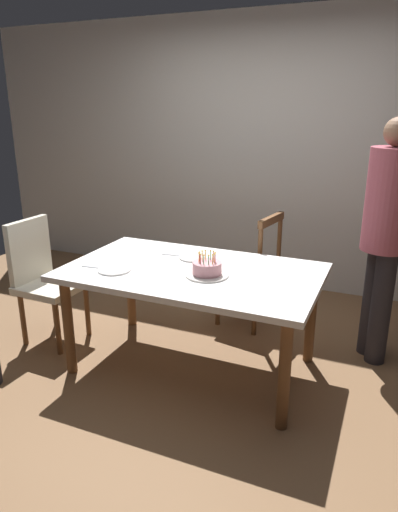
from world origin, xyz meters
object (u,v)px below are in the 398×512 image
(birthday_cake, at_px, (207,270))
(chair_spindle_back, at_px, (250,272))
(plate_far_side, at_px, (194,257))
(plate_near_celebrant, at_px, (114,270))
(chair_upholstered, at_px, (43,274))
(dining_table, at_px, (192,281))
(person_guest, at_px, (386,229))

(birthday_cake, distance_m, chair_spindle_back, 0.94)
(birthday_cake, relative_size, plate_far_side, 1.27)
(plate_near_celebrant, distance_m, chair_upholstered, 0.81)
(dining_table, height_order, plate_near_celebrant, plate_near_celebrant)
(chair_spindle_back, distance_m, person_guest, 1.14)
(plate_near_celebrant, distance_m, chair_spindle_back, 1.24)
(chair_upholstered, bearing_deg, chair_spindle_back, 32.43)
(plate_near_celebrant, height_order, chair_upholstered, chair_upholstered)
(plate_near_celebrant, xyz_separation_m, chair_upholstered, (-0.77, 0.16, -0.20))
(chair_spindle_back, height_order, chair_upholstered, same)
(dining_table, bearing_deg, plate_far_side, 110.46)
(chair_upholstered, xyz_separation_m, person_guest, (2.38, 0.70, 0.44))
(chair_spindle_back, bearing_deg, dining_table, -100.65)
(plate_far_side, bearing_deg, chair_upholstered, -165.87)
(birthday_cake, bearing_deg, chair_spindle_back, 88.89)
(birthday_cake, bearing_deg, plate_near_celebrant, -165.43)
(birthday_cake, relative_size, plate_near_celebrant, 1.27)
(birthday_cake, bearing_deg, person_guest, 34.94)
(dining_table, distance_m, person_guest, 1.36)
(plate_near_celebrant, bearing_deg, person_guest, 28.20)
(chair_upholstered, bearing_deg, birthday_cake, -0.27)
(dining_table, xyz_separation_m, plate_far_side, (-0.08, 0.22, 0.09))
(plate_near_celebrant, distance_m, person_guest, 1.85)
(dining_table, relative_size, chair_upholstered, 1.77)
(plate_near_celebrant, bearing_deg, dining_table, 25.98)
(dining_table, bearing_deg, plate_near_celebrant, -154.02)
(birthday_cake, xyz_separation_m, chair_spindle_back, (0.02, 0.88, -0.31))
(dining_table, distance_m, chair_upholstered, 1.23)
(birthday_cake, xyz_separation_m, person_guest, (1.02, 0.71, 0.20))
(plate_near_celebrant, bearing_deg, birthday_cake, 14.57)
(plate_near_celebrant, relative_size, chair_upholstered, 0.23)
(dining_table, xyz_separation_m, plate_near_celebrant, (-0.46, -0.22, 0.09))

